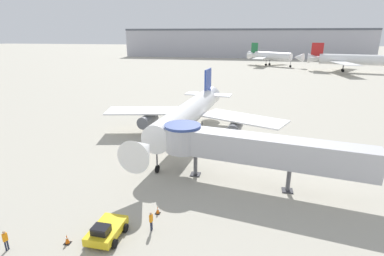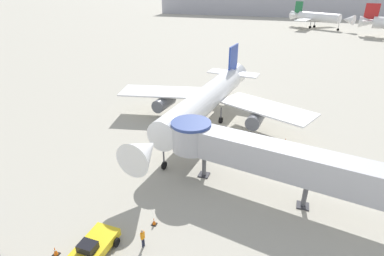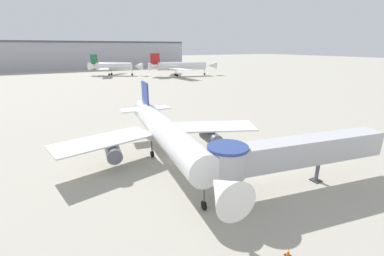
% 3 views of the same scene
% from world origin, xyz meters
% --- Properties ---
extents(ground_plane, '(800.00, 800.00, 0.00)m').
position_xyz_m(ground_plane, '(0.00, 0.00, 0.00)').
color(ground_plane, '#A8A393').
extents(main_airplane, '(29.34, 32.30, 9.50)m').
position_xyz_m(main_airplane, '(-1.72, -0.21, 4.03)').
color(main_airplane, white).
rests_on(main_airplane, ground_plane).
extents(jet_bridge, '(21.60, 6.63, 5.90)m').
position_xyz_m(jet_bridge, '(7.38, -12.81, 4.22)').
color(jet_bridge, '#B7B7BC').
rests_on(jet_bridge, ground_plane).
extents(pushback_tug_yellow, '(2.55, 3.64, 1.57)m').
position_xyz_m(pushback_tug_yellow, '(-3.08, -24.30, 0.71)').
color(pushback_tug_yellow, yellow).
rests_on(pushback_tug_yellow, ground_plane).
extents(traffic_cone_apron_front, '(0.48, 0.48, 0.79)m').
position_xyz_m(traffic_cone_apron_front, '(-5.77, -25.51, 0.38)').
color(traffic_cone_apron_front, black).
rests_on(traffic_cone_apron_front, ground_plane).
extents(traffic_cone_near_nose, '(0.44, 0.44, 0.72)m').
position_xyz_m(traffic_cone_near_nose, '(-0.16, -20.19, 0.35)').
color(traffic_cone_near_nose, black).
rests_on(traffic_cone_near_nose, ground_plane).
extents(traffic_cone_starboard_wing, '(0.40, 0.40, 0.67)m').
position_xyz_m(traffic_cone_starboard_wing, '(9.42, -1.49, 0.32)').
color(traffic_cone_starboard_wing, black).
rests_on(traffic_cone_starboard_wing, ground_plane).
extents(ground_crew_marshaller, '(0.24, 0.35, 1.70)m').
position_xyz_m(ground_crew_marshaller, '(0.09, -22.60, 0.98)').
color(ground_crew_marshaller, '#1E2338').
rests_on(ground_crew_marshaller, ground_plane).
extents(background_jet_green_tail, '(27.52, 26.34, 11.11)m').
position_xyz_m(background_jet_green_tail, '(15.41, 116.68, 4.87)').
color(background_jet_green_tail, white).
rests_on(background_jet_green_tail, ground_plane).
extents(terminal_building, '(162.97, 23.80, 18.85)m').
position_xyz_m(terminal_building, '(-1.41, 175.00, 9.44)').
color(terminal_building, '#A8A8B2').
rests_on(terminal_building, ground_plane).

